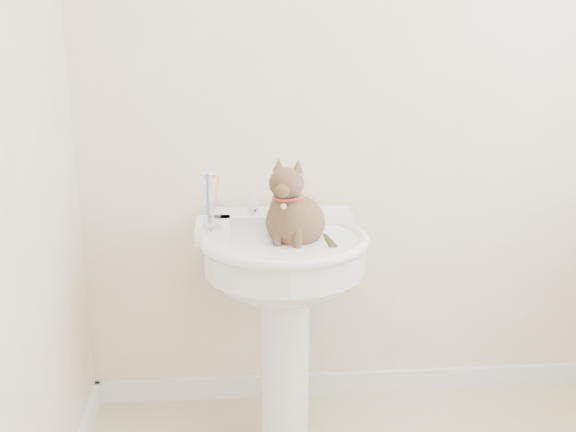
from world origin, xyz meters
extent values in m
cube|color=white|center=(0.00, 1.09, 0.04)|extent=(2.20, 0.02, 0.09)
cylinder|color=white|center=(-0.36, 0.80, 0.31)|extent=(0.17, 0.17, 0.62)
cylinder|color=white|center=(-0.36, 0.80, 0.72)|extent=(0.55, 0.55, 0.12)
ellipsoid|color=white|center=(-0.36, 0.80, 0.66)|extent=(0.51, 0.44, 0.20)
torus|color=white|center=(-0.36, 0.80, 0.77)|extent=(0.58, 0.58, 0.04)
cube|color=white|center=(-0.36, 1.00, 0.79)|extent=(0.51, 0.14, 0.05)
cube|color=white|center=(-0.60, 0.88, 0.79)|extent=(0.12, 0.18, 0.05)
cylinder|color=silver|center=(-0.36, 0.96, 0.84)|extent=(0.05, 0.05, 0.05)
cylinder|color=silver|center=(-0.36, 0.91, 0.87)|extent=(0.04, 0.04, 0.14)
sphere|color=white|center=(-0.47, 0.98, 0.86)|extent=(0.06, 0.06, 0.06)
sphere|color=white|center=(-0.25, 0.98, 0.86)|extent=(0.06, 0.06, 0.06)
cube|color=orange|center=(-0.27, 1.04, 0.83)|extent=(0.10, 0.07, 0.03)
cylinder|color=silver|center=(-0.60, 0.82, 0.82)|extent=(0.07, 0.07, 0.01)
cylinder|color=white|center=(-0.60, 0.82, 0.87)|extent=(0.06, 0.06, 0.09)
cylinder|color=#4162DE|center=(-0.62, 0.82, 0.92)|extent=(0.01, 0.01, 0.17)
cylinder|color=white|center=(-0.60, 0.82, 0.92)|extent=(0.01, 0.01, 0.17)
cylinder|color=pink|center=(-0.59, 0.82, 0.92)|extent=(0.01, 0.01, 0.17)
ellipsoid|color=brown|center=(-0.33, 0.83, 0.83)|extent=(0.20, 0.23, 0.18)
ellipsoid|color=brown|center=(-0.33, 0.74, 0.89)|extent=(0.13, 0.12, 0.17)
ellipsoid|color=brown|center=(-0.33, 0.72, 0.99)|extent=(0.11, 0.10, 0.10)
cone|color=brown|center=(-0.36, 0.73, 1.05)|extent=(0.04, 0.04, 0.04)
cone|color=brown|center=(-0.30, 0.73, 1.05)|extent=(0.04, 0.04, 0.04)
cylinder|color=brown|center=(-0.22, 0.85, 0.77)|extent=(0.03, 0.03, 0.21)
torus|color=maroon|center=(-0.33, 0.72, 0.95)|extent=(0.10, 0.10, 0.01)
camera|label=1|loc=(-0.53, -1.50, 1.59)|focal=45.00mm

